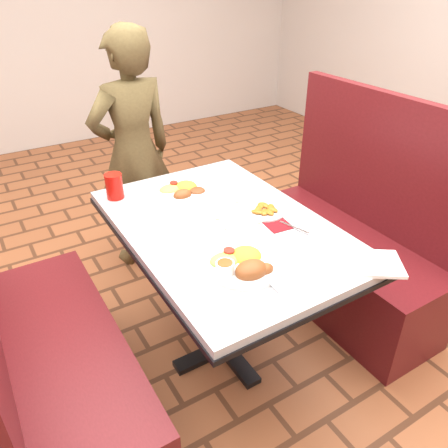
{
  "coord_description": "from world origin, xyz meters",
  "views": [
    {
      "loc": [
        -0.84,
        -1.37,
        1.71
      ],
      "look_at": [
        0.0,
        0.0,
        0.75
      ],
      "focal_mm": 35.0,
      "sensor_mm": 36.0,
      "label": 1
    }
  ],
  "objects_px": {
    "diner_person": "(134,154)",
    "far_dinner_plate": "(183,189)",
    "booth_bench_right": "(345,250)",
    "plantain_plate": "(264,210)",
    "red_tumbler": "(114,186)",
    "near_dinner_plate": "(244,261)",
    "booth_bench_left": "(52,369)",
    "dining_table": "(224,243)"
  },
  "relations": [
    {
      "from": "booth_bench_right",
      "to": "diner_person",
      "type": "bearing_deg",
      "value": 128.57
    },
    {
      "from": "dining_table",
      "to": "near_dinner_plate",
      "type": "relative_size",
      "value": 4.24
    },
    {
      "from": "red_tumbler",
      "to": "far_dinner_plate",
      "type": "bearing_deg",
      "value": -22.93
    },
    {
      "from": "plantain_plate",
      "to": "red_tumbler",
      "type": "relative_size",
      "value": 1.51
    },
    {
      "from": "diner_person",
      "to": "red_tumbler",
      "type": "height_order",
      "value": "diner_person"
    },
    {
      "from": "dining_table",
      "to": "far_dinner_plate",
      "type": "distance_m",
      "value": 0.37
    },
    {
      "from": "booth_bench_left",
      "to": "far_dinner_plate",
      "type": "xyz_separation_m",
      "value": [
        0.78,
        0.35,
        0.45
      ]
    },
    {
      "from": "near_dinner_plate",
      "to": "plantain_plate",
      "type": "distance_m",
      "value": 0.43
    },
    {
      "from": "booth_bench_right",
      "to": "plantain_plate",
      "type": "height_order",
      "value": "booth_bench_right"
    },
    {
      "from": "diner_person",
      "to": "near_dinner_plate",
      "type": "bearing_deg",
      "value": 78.57
    },
    {
      "from": "dining_table",
      "to": "plantain_plate",
      "type": "bearing_deg",
      "value": -2.61
    },
    {
      "from": "booth_bench_right",
      "to": "far_dinner_plate",
      "type": "height_order",
      "value": "booth_bench_right"
    },
    {
      "from": "diner_person",
      "to": "plantain_plate",
      "type": "distance_m",
      "value": 1.05
    },
    {
      "from": "far_dinner_plate",
      "to": "plantain_plate",
      "type": "relative_size",
      "value": 1.45
    },
    {
      "from": "booth_bench_left",
      "to": "dining_table",
      "type": "bearing_deg",
      "value": 0.0
    },
    {
      "from": "booth_bench_right",
      "to": "dining_table",
      "type": "bearing_deg",
      "value": 180.0
    },
    {
      "from": "plantain_plate",
      "to": "near_dinner_plate",
      "type": "bearing_deg",
      "value": -136.06
    },
    {
      "from": "booth_bench_right",
      "to": "far_dinner_plate",
      "type": "relative_size",
      "value": 4.49
    },
    {
      "from": "diner_person",
      "to": "plantain_plate",
      "type": "xyz_separation_m",
      "value": [
        0.22,
        -1.03,
        0.03
      ]
    },
    {
      "from": "booth_bench_left",
      "to": "near_dinner_plate",
      "type": "distance_m",
      "value": 0.88
    },
    {
      "from": "diner_person",
      "to": "near_dinner_plate",
      "type": "relative_size",
      "value": 5.09
    },
    {
      "from": "dining_table",
      "to": "red_tumbler",
      "type": "height_order",
      "value": "red_tumbler"
    },
    {
      "from": "booth_bench_right",
      "to": "red_tumbler",
      "type": "distance_m",
      "value": 1.3
    },
    {
      "from": "far_dinner_plate",
      "to": "plantain_plate",
      "type": "height_order",
      "value": "far_dinner_plate"
    },
    {
      "from": "dining_table",
      "to": "red_tumbler",
      "type": "distance_m",
      "value": 0.59
    },
    {
      "from": "dining_table",
      "to": "far_dinner_plate",
      "type": "height_order",
      "value": "far_dinner_plate"
    },
    {
      "from": "far_dinner_plate",
      "to": "booth_bench_right",
      "type": "bearing_deg",
      "value": -23.51
    },
    {
      "from": "far_dinner_plate",
      "to": "diner_person",
      "type": "bearing_deg",
      "value": 89.89
    },
    {
      "from": "diner_person",
      "to": "far_dinner_plate",
      "type": "relative_size",
      "value": 5.45
    },
    {
      "from": "booth_bench_left",
      "to": "diner_person",
      "type": "xyz_separation_m",
      "value": [
        0.78,
        1.02,
        0.4
      ]
    },
    {
      "from": "near_dinner_plate",
      "to": "diner_person",
      "type": "bearing_deg",
      "value": 86.21
    },
    {
      "from": "dining_table",
      "to": "booth_bench_right",
      "type": "relative_size",
      "value": 1.01
    },
    {
      "from": "booth_bench_left",
      "to": "plantain_plate",
      "type": "distance_m",
      "value": 1.09
    },
    {
      "from": "dining_table",
      "to": "plantain_plate",
      "type": "distance_m",
      "value": 0.23
    },
    {
      "from": "far_dinner_plate",
      "to": "red_tumbler",
      "type": "xyz_separation_m",
      "value": [
        -0.3,
        0.13,
        0.04
      ]
    },
    {
      "from": "near_dinner_plate",
      "to": "booth_bench_right",
      "type": "bearing_deg",
      "value": 18.8
    },
    {
      "from": "diner_person",
      "to": "red_tumbler",
      "type": "xyz_separation_m",
      "value": [
        -0.3,
        -0.54,
        0.08
      ]
    },
    {
      "from": "dining_table",
      "to": "booth_bench_right",
      "type": "xyz_separation_m",
      "value": [
        0.8,
        0.0,
        -0.32
      ]
    },
    {
      "from": "booth_bench_right",
      "to": "diner_person",
      "type": "height_order",
      "value": "diner_person"
    },
    {
      "from": "booth_bench_right",
      "to": "booth_bench_left",
      "type": "bearing_deg",
      "value": 180.0
    },
    {
      "from": "diner_person",
      "to": "plantain_plate",
      "type": "bearing_deg",
      "value": 94.47
    },
    {
      "from": "red_tumbler",
      "to": "diner_person",
      "type": "bearing_deg",
      "value": 61.09
    }
  ]
}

